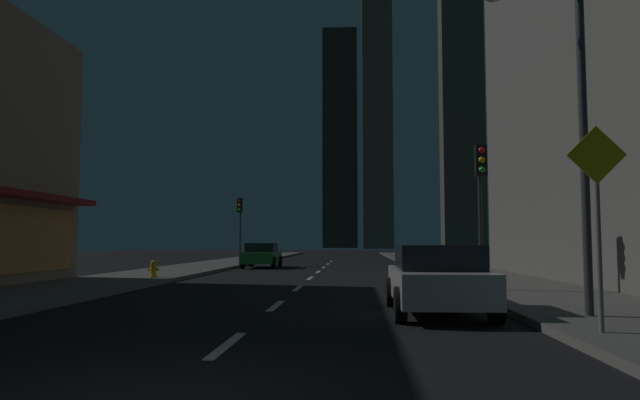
# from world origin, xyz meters

# --- Properties ---
(ground_plane) EXTENTS (78.00, 136.00, 0.10)m
(ground_plane) POSITION_xyz_m (0.00, 32.00, -0.05)
(ground_plane) COLOR black
(sidewalk_right) EXTENTS (4.00, 76.00, 0.15)m
(sidewalk_right) POSITION_xyz_m (7.00, 32.00, 0.07)
(sidewalk_right) COLOR #605E59
(sidewalk_right) RESTS_ON ground
(sidewalk_left) EXTENTS (4.00, 76.00, 0.15)m
(sidewalk_left) POSITION_xyz_m (-7.00, 32.00, 0.07)
(sidewalk_left) COLOR #605E59
(sidewalk_left) RESTS_ON ground
(lane_marking_center) EXTENTS (0.16, 43.80, 0.01)m
(lane_marking_center) POSITION_xyz_m (0.00, 18.80, 0.01)
(lane_marking_center) COLOR silver
(lane_marking_center) RESTS_ON ground
(skyscraper_distant_tall) EXTENTS (8.80, 7.79, 56.43)m
(skyscraper_distant_tall) POSITION_xyz_m (-1.96, 143.20, 28.21)
(skyscraper_distant_tall) COLOR #2D2B22
(skyscraper_distant_tall) RESTS_ON ground
(skyscraper_distant_mid) EXTENTS (6.89, 5.02, 69.10)m
(skyscraper_distant_mid) POSITION_xyz_m (6.99, 126.29, 34.55)
(skyscraper_distant_mid) COLOR brown
(skyscraper_distant_mid) RESTS_ON ground
(skyscraper_distant_short) EXTENTS (8.25, 5.40, 61.68)m
(skyscraper_distant_short) POSITION_xyz_m (23.34, 111.02, 30.84)
(skyscraper_distant_short) COLOR brown
(skyscraper_distant_short) RESTS_ON ground
(car_parked_near) EXTENTS (1.98, 4.24, 1.45)m
(car_parked_near) POSITION_xyz_m (3.60, 7.03, 0.74)
(car_parked_near) COLOR silver
(car_parked_near) RESTS_ON ground
(car_parked_far) EXTENTS (1.98, 4.24, 1.45)m
(car_parked_far) POSITION_xyz_m (-3.60, 28.47, 0.74)
(car_parked_far) COLOR #1E722D
(car_parked_far) RESTS_ON ground
(fire_hydrant_far_left) EXTENTS (0.42, 0.30, 0.65)m
(fire_hydrant_far_left) POSITION_xyz_m (-5.90, 16.69, 0.45)
(fire_hydrant_far_left) COLOR gold
(fire_hydrant_far_left) RESTS_ON sidewalk_left
(traffic_light_near_right) EXTENTS (0.32, 0.48, 4.20)m
(traffic_light_near_right) POSITION_xyz_m (5.50, 11.53, 3.19)
(traffic_light_near_right) COLOR #2D2D2D
(traffic_light_near_right) RESTS_ON sidewalk_right
(traffic_light_far_left) EXTENTS (0.32, 0.48, 4.20)m
(traffic_light_far_left) POSITION_xyz_m (-5.50, 31.30, 3.19)
(traffic_light_far_left) COLOR #2D2D2D
(traffic_light_far_left) RESTS_ON sidewalk_left
(street_lamp_right) EXTENTS (1.96, 0.56, 6.58)m
(street_lamp_right) POSITION_xyz_m (5.38, 5.77, 5.07)
(street_lamp_right) COLOR #38383D
(street_lamp_right) RESTS_ON sidewalk_right
(pedestrian_crossing_sign) EXTENTS (0.91, 0.08, 3.15)m
(pedestrian_crossing_sign) POSITION_xyz_m (5.60, 3.78, 2.02)
(pedestrian_crossing_sign) COLOR slate
(pedestrian_crossing_sign) RESTS_ON sidewalk_right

